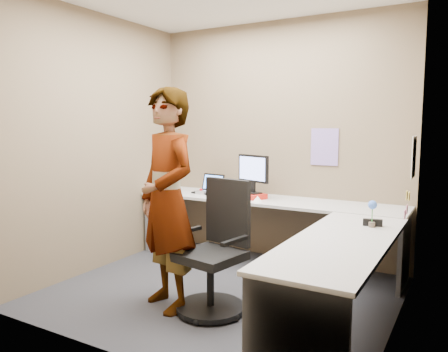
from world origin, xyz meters
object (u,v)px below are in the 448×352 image
Objects in this scene: monitor at (253,171)px; office_chair at (216,259)px; desk at (282,227)px; person at (167,200)px.

monitor reaches higher than office_chair.
person reaches higher than desk.
person is at bearing -127.04° from desk.
desk is at bearing 77.21° from person.
person reaches higher than monitor.
desk is 2.79× the size of office_chair.
office_chair is 0.63m from person.
monitor is at bearing 135.88° from desk.
monitor is (-0.58, 0.56, 0.45)m from desk.
office_chair reaches higher than desk.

